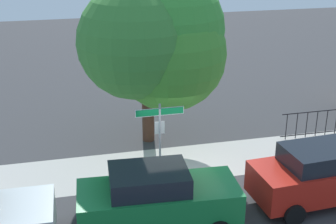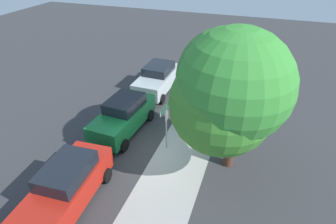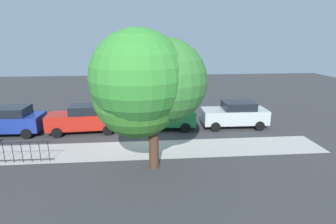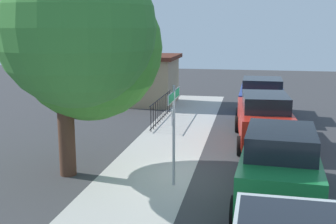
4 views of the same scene
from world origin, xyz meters
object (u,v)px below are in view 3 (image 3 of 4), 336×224
Objects in this scene: car_green at (164,115)px; car_red at (85,119)px; street_sign at (155,112)px; car_silver at (235,114)px; car_blue at (10,120)px; shade_tree at (145,84)px.

car_green is 5.22m from car_red.
street_sign reaches higher than car_red.
car_blue is at bearing 1.86° from car_silver.
car_green is (-0.67, -2.64, -0.98)m from street_sign.
shade_tree is 1.46× the size of car_green.
car_green reaches higher than car_silver.
street_sign reaches higher than car_green.
car_silver is (-6.21, -5.25, -3.08)m from shade_tree.
shade_tree is 8.70m from car_silver.
street_sign is 9.61m from car_blue.
street_sign is 5.24m from car_red.
car_silver is at bearing 177.69° from car_red.
shade_tree is at bearing 41.41° from car_silver.
shade_tree is at bearing 150.46° from car_blue.
street_sign is 0.57× the size of car_red.
car_red is at bearing 5.94° from car_green.
car_red is at bearing -179.43° from car_blue.
car_green reaches higher than car_red.
shade_tree reaches higher than car_blue.
street_sign is 3.42m from shade_tree.
shade_tree reaches higher than car_silver.
car_red is (5.21, 0.22, -0.01)m from car_green.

